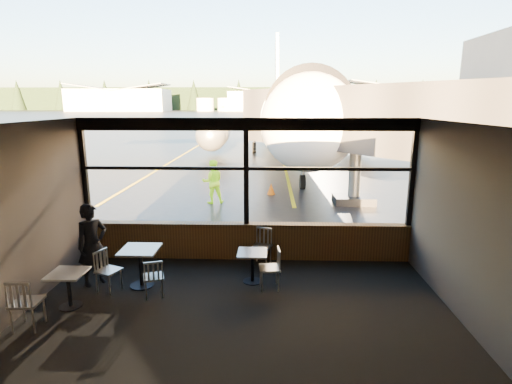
# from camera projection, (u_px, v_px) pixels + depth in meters

# --- Properties ---
(ground_plane) EXTENTS (520.00, 520.00, 0.00)m
(ground_plane) POSITION_uv_depth(u_px,v_px,m) (268.00, 115.00, 127.09)
(ground_plane) COLOR black
(ground_plane) RESTS_ON ground
(carpet_floor) EXTENTS (8.00, 6.00, 0.01)m
(carpet_floor) POSITION_uv_depth(u_px,v_px,m) (237.00, 322.00, 7.13)
(carpet_floor) COLOR black
(carpet_floor) RESTS_ON ground
(ceiling) EXTENTS (8.00, 6.00, 0.04)m
(ceiling) POSITION_uv_depth(u_px,v_px,m) (235.00, 124.00, 6.37)
(ceiling) COLOR #38332D
(ceiling) RESTS_ON ground
(wall_left) EXTENTS (0.04, 6.00, 3.50)m
(wall_left) POSITION_uv_depth(u_px,v_px,m) (5.00, 227.00, 6.88)
(wall_left) COLOR #473F39
(wall_left) RESTS_ON ground
(wall_right) EXTENTS (0.04, 6.00, 3.50)m
(wall_right) POSITION_uv_depth(u_px,v_px,m) (476.00, 232.00, 6.62)
(wall_right) COLOR #473F39
(wall_right) RESTS_ON ground
(wall_back) EXTENTS (8.00, 0.04, 3.50)m
(wall_back) POSITION_uv_depth(u_px,v_px,m) (210.00, 326.00, 3.82)
(wall_back) COLOR #473F39
(wall_back) RESTS_ON ground
(window_sill) EXTENTS (8.00, 0.28, 0.90)m
(window_sill) POSITION_uv_depth(u_px,v_px,m) (247.00, 242.00, 9.96)
(window_sill) COLOR brown
(window_sill) RESTS_ON ground
(window_header) EXTENTS (8.00, 0.18, 0.30)m
(window_header) POSITION_uv_depth(u_px,v_px,m) (246.00, 124.00, 9.33)
(window_header) COLOR black
(window_header) RESTS_ON ground
(mullion_left) EXTENTS (0.12, 0.12, 2.60)m
(mullion_left) POSITION_uv_depth(u_px,v_px,m) (84.00, 172.00, 9.71)
(mullion_left) COLOR black
(mullion_left) RESTS_ON ground
(mullion_centre) EXTENTS (0.12, 0.12, 2.60)m
(mullion_centre) POSITION_uv_depth(u_px,v_px,m) (246.00, 173.00, 9.58)
(mullion_centre) COLOR black
(mullion_centre) RESTS_ON ground
(mullion_right) EXTENTS (0.12, 0.12, 2.60)m
(mullion_right) POSITION_uv_depth(u_px,v_px,m) (413.00, 174.00, 9.45)
(mullion_right) COLOR black
(mullion_right) RESTS_ON ground
(window_transom) EXTENTS (8.00, 0.10, 0.08)m
(window_transom) POSITION_uv_depth(u_px,v_px,m) (246.00, 169.00, 9.56)
(window_transom) COLOR black
(window_transom) RESTS_ON ground
(airliner) EXTENTS (31.73, 37.70, 11.26)m
(airliner) POSITION_uv_depth(u_px,v_px,m) (286.00, 78.00, 29.07)
(airliner) COLOR white
(airliner) RESTS_ON ground_plane
(jet_bridge) EXTENTS (9.15, 11.18, 4.88)m
(jet_bridge) POSITION_uv_depth(u_px,v_px,m) (352.00, 141.00, 14.77)
(jet_bridge) COLOR #2C2B2E
(jet_bridge) RESTS_ON ground_plane
(cafe_table_near) EXTENTS (0.63, 0.63, 0.70)m
(cafe_table_near) POSITION_uv_depth(u_px,v_px,m) (252.00, 267.00, 8.67)
(cafe_table_near) COLOR gray
(cafe_table_near) RESTS_ON carpet_floor
(cafe_table_mid) EXTENTS (0.77, 0.77, 0.85)m
(cafe_table_mid) POSITION_uv_depth(u_px,v_px,m) (141.00, 268.00, 8.46)
(cafe_table_mid) COLOR #9C968F
(cafe_table_mid) RESTS_ON carpet_floor
(cafe_table_left) EXTENTS (0.65, 0.65, 0.71)m
(cafe_table_left) POSITION_uv_depth(u_px,v_px,m) (69.00, 290.00, 7.60)
(cafe_table_left) COLOR #A19C94
(cafe_table_left) RESTS_ON carpet_floor
(chair_near_e) EXTENTS (0.53, 0.53, 0.89)m
(chair_near_e) POSITION_uv_depth(u_px,v_px,m) (269.00, 268.00, 8.36)
(chair_near_e) COLOR beige
(chair_near_e) RESTS_ON carpet_floor
(chair_near_n) EXTENTS (0.62, 0.62, 0.91)m
(chair_near_n) POSITION_uv_depth(u_px,v_px,m) (261.00, 247.00, 9.56)
(chair_near_n) COLOR beige
(chair_near_n) RESTS_ON carpet_floor
(chair_mid_s) EXTENTS (0.57, 0.57, 0.82)m
(chair_mid_s) POSITION_uv_depth(u_px,v_px,m) (154.00, 277.00, 8.02)
(chair_mid_s) COLOR #AFAA9E
(chair_mid_s) RESTS_ON carpet_floor
(chair_mid_w) EXTENTS (0.63, 0.63, 0.88)m
(chair_mid_w) POSITION_uv_depth(u_px,v_px,m) (109.00, 271.00, 8.25)
(chair_mid_w) COLOR #BCB7A9
(chair_mid_w) RESTS_ON carpet_floor
(chair_left_s) EXTENTS (0.55, 0.55, 0.96)m
(chair_left_s) POSITION_uv_depth(u_px,v_px,m) (27.00, 303.00, 6.86)
(chair_left_s) COLOR beige
(chair_left_s) RESTS_ON carpet_floor
(passenger) EXTENTS (0.76, 0.77, 1.79)m
(passenger) POSITION_uv_depth(u_px,v_px,m) (92.00, 245.00, 8.47)
(passenger) COLOR black
(passenger) RESTS_ON carpet_floor
(ground_crew) EXTENTS (0.96, 0.83, 1.70)m
(ground_crew) POSITION_uv_depth(u_px,v_px,m) (213.00, 182.00, 15.47)
(ground_crew) COLOR #BFF219
(ground_crew) RESTS_ON ground_plane
(cone_nose) EXTENTS (0.35, 0.35, 0.48)m
(cone_nose) POSITION_uv_depth(u_px,v_px,m) (271.00, 189.00, 17.06)
(cone_nose) COLOR orange
(cone_nose) RESTS_ON ground_plane
(hangar_left) EXTENTS (45.00, 18.00, 11.00)m
(hangar_left) POSITION_uv_depth(u_px,v_px,m) (119.00, 99.00, 186.74)
(hangar_left) COLOR silver
(hangar_left) RESTS_ON ground_plane
(hangar_mid) EXTENTS (38.00, 15.00, 10.00)m
(hangar_mid) POSITION_uv_depth(u_px,v_px,m) (269.00, 100.00, 189.39)
(hangar_mid) COLOR silver
(hangar_mid) RESTS_ON ground_plane
(hangar_right) EXTENTS (50.00, 20.00, 12.00)m
(hangar_right) POSITION_uv_depth(u_px,v_px,m) (401.00, 98.00, 180.35)
(hangar_right) COLOR silver
(hangar_right) RESTS_ON ground_plane
(fuel_tank_a) EXTENTS (8.00, 8.00, 6.00)m
(fuel_tank_a) POSITION_uv_depth(u_px,v_px,m) (205.00, 105.00, 187.90)
(fuel_tank_a) COLOR silver
(fuel_tank_a) RESTS_ON ground_plane
(fuel_tank_b) EXTENTS (8.00, 8.00, 6.00)m
(fuel_tank_b) POSITION_uv_depth(u_px,v_px,m) (226.00, 105.00, 187.57)
(fuel_tank_b) COLOR silver
(fuel_tank_b) RESTS_ON ground_plane
(fuel_tank_c) EXTENTS (8.00, 8.00, 6.00)m
(fuel_tank_c) POSITION_uv_depth(u_px,v_px,m) (247.00, 105.00, 187.23)
(fuel_tank_c) COLOR silver
(fuel_tank_c) RESTS_ON ground_plane
(treeline) EXTENTS (360.00, 3.00, 12.00)m
(treeline) POSITION_uv_depth(u_px,v_px,m) (269.00, 99.00, 213.55)
(treeline) COLOR black
(treeline) RESTS_ON ground_plane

